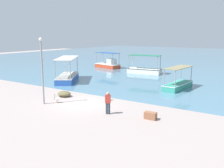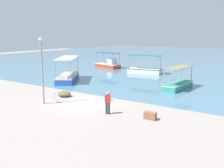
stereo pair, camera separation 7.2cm
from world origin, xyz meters
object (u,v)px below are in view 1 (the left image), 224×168
at_px(fisherman_standing, 108,102).
at_px(pelican, 57,99).
at_px(fishing_boat_outer, 178,84).
at_px(lamp_post, 42,67).
at_px(fishing_boat_near_left, 108,64).
at_px(cargo_crate, 150,116).
at_px(mooring_bollard, 108,96).
at_px(fishing_boat_near_right, 68,77).
at_px(fishing_boat_far_right, 144,70).
at_px(net_pile, 64,94).

bearing_deg(fisherman_standing, pelican, 178.54).
distance_m(fishing_boat_outer, lamp_post, 14.55).
distance_m(fishing_boat_near_left, lamp_post, 23.80).
relative_size(pelican, fisherman_standing, 0.47).
xyz_separation_m(fishing_boat_near_left, fisherman_standing, (14.45, -21.45, 0.27)).
bearing_deg(cargo_crate, fisherman_standing, -168.08).
relative_size(lamp_post, mooring_bollard, 8.15).
height_order(mooring_bollard, fisherman_standing, fisherman_standing).
height_order(fishing_boat_near_right, fisherman_standing, fishing_boat_near_right).
distance_m(fishing_boat_near_left, fishing_boat_far_right, 8.48).
xyz_separation_m(fishing_boat_near_right, pelican, (6.31, -8.14, -0.18)).
height_order(fishing_boat_outer, mooring_bollard, fishing_boat_outer).
relative_size(mooring_bollard, cargo_crate, 0.82).
xyz_separation_m(fishing_boat_near_left, fishing_boat_far_right, (8.16, -2.31, -0.08)).
relative_size(fishing_boat_near_left, fishing_boat_far_right, 0.97).
bearing_deg(mooring_bollard, lamp_post, -135.19).
relative_size(fishing_boat_near_left, pelican, 6.25).
distance_m(fishing_boat_outer, net_pile, 12.24).
distance_m(fishing_boat_far_right, pelican, 19.02).
distance_m(fishing_boat_near_right, cargo_crate, 16.75).
relative_size(fishing_boat_outer, fisherman_standing, 2.95).
distance_m(fishing_boat_far_right, mooring_bollard, 16.44).
bearing_deg(fishing_boat_outer, net_pile, -130.46).
bearing_deg(lamp_post, cargo_crate, 8.39).
distance_m(fishing_boat_outer, fishing_boat_near_right, 13.62).
bearing_deg(fishing_boat_far_right, cargo_crate, -62.97).
bearing_deg(fishing_boat_near_left, fishing_boat_outer, -32.20).
bearing_deg(fishing_boat_near_left, net_pile, -67.57).
xyz_separation_m(fisherman_standing, net_pile, (-6.46, 2.11, -0.64)).
height_order(fishing_boat_far_right, net_pile, fishing_boat_far_right).
xyz_separation_m(fishing_boat_far_right, net_pile, (-0.18, -17.03, -0.29)).
relative_size(fishing_boat_near_right, mooring_bollard, 9.49).
height_order(pelican, fisherman_standing, fisherman_standing).
relative_size(lamp_post, fisherman_standing, 3.30).
bearing_deg(pelican, cargo_crate, 3.49).
relative_size(pelican, lamp_post, 0.14).
relative_size(fishing_boat_near_left, mooring_bollard, 7.32).
bearing_deg(cargo_crate, fishing_boat_near_left, 130.24).
relative_size(pelican, mooring_bollard, 1.17).
bearing_deg(fishing_boat_near_right, cargo_crate, -27.05).
relative_size(fishing_boat_near_left, cargo_crate, 6.01).
xyz_separation_m(mooring_bollard, net_pile, (-4.29, -1.11, -0.10)).
bearing_deg(fishing_boat_near_right, fisherman_standing, -35.12).
bearing_deg(fisherman_standing, lamp_post, -173.45).
relative_size(fishing_boat_far_right, net_pile, 3.86).
xyz_separation_m(fishing_boat_near_left, mooring_bollard, (12.27, -18.23, -0.27)).
bearing_deg(cargo_crate, pelican, -176.51).
bearing_deg(fishing_boat_outer, cargo_crate, -81.22).
bearing_deg(lamp_post, pelican, 52.11).
xyz_separation_m(fishing_boat_far_right, cargo_crate, (9.43, -18.47, -0.30)).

